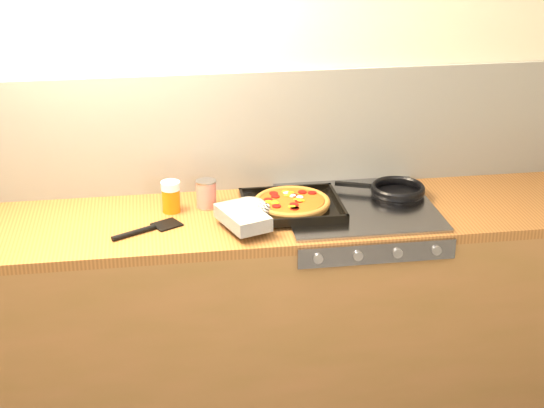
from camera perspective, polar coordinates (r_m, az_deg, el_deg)
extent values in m
plane|color=beige|center=(3.43, -2.47, 6.59)|extent=(3.20, 0.00, 3.20)
cube|color=silver|center=(3.45, -2.42, 4.94)|extent=(3.20, 0.02, 0.50)
cube|color=#905D37|center=(3.49, -1.69, -7.85)|extent=(3.20, 0.60, 0.86)
cube|color=brown|center=(3.28, -1.78, -1.09)|extent=(3.20, 0.60, 0.04)
cube|color=gray|center=(3.11, 7.18, -3.31)|extent=(0.60, 0.03, 0.08)
cylinder|color=#A5A5AA|center=(3.05, 3.17, -3.74)|extent=(0.04, 0.02, 0.04)
cylinder|color=#A5A5AA|center=(3.08, 5.91, -3.54)|extent=(0.04, 0.02, 0.04)
cylinder|color=#A5A5AA|center=(3.12, 8.58, -3.33)|extent=(0.04, 0.02, 0.04)
cylinder|color=#A5A5AA|center=(3.16, 11.19, -3.12)|extent=(0.04, 0.02, 0.04)
cube|color=gray|center=(3.35, 5.88, -0.22)|extent=(0.60, 0.56, 0.02)
cube|color=black|center=(3.29, 1.37, -0.24)|extent=(0.39, 0.34, 0.01)
cube|color=black|center=(3.43, 0.91, 1.08)|extent=(0.39, 0.01, 0.02)
cube|color=black|center=(3.14, 1.88, -1.13)|extent=(0.39, 0.01, 0.02)
cube|color=black|center=(3.32, 4.56, 0.21)|extent=(0.01, 0.34, 0.02)
cube|color=black|center=(3.26, -1.87, -0.17)|extent=(0.01, 0.34, 0.02)
cylinder|color=#A4722F|center=(3.29, 1.37, 0.01)|extent=(0.29, 0.29, 0.02)
torus|color=#A4722F|center=(3.28, 1.38, 0.16)|extent=(0.30, 0.30, 0.02)
cylinder|color=#CE6519|center=(3.28, 1.38, 0.20)|extent=(0.25, 0.25, 0.01)
cylinder|color=maroon|center=(3.27, 1.87, 0.23)|extent=(0.03, 0.03, 0.00)
cylinder|color=maroon|center=(3.34, 0.11, 0.73)|extent=(0.03, 0.03, 0.00)
cylinder|color=maroon|center=(3.20, 1.54, -0.29)|extent=(0.03, 0.03, 0.00)
cylinder|color=maroon|center=(3.28, -0.27, 0.29)|extent=(0.03, 0.03, 0.00)
cylinder|color=maroon|center=(3.35, 2.09, 0.82)|extent=(0.03, 0.03, 0.00)
cylinder|color=maroon|center=(3.32, 1.47, 0.59)|extent=(0.03, 0.03, 0.00)
cylinder|color=maroon|center=(3.22, 0.30, -0.15)|extent=(0.03, 0.03, 0.00)
cylinder|color=maroon|center=(3.35, 2.77, 0.77)|extent=(0.03, 0.03, 0.00)
cylinder|color=maroon|center=(3.20, 1.57, -0.27)|extent=(0.03, 0.03, 0.00)
cylinder|color=maroon|center=(3.23, 1.51, -0.04)|extent=(0.03, 0.03, 0.00)
cylinder|color=maroon|center=(3.31, 0.23, 0.52)|extent=(0.03, 0.03, 0.00)
ellipsoid|color=gold|center=(3.25, 0.13, 0.14)|extent=(0.03, 0.02, 0.01)
ellipsoid|color=gold|center=(3.26, -0.27, 0.17)|extent=(0.03, 0.02, 0.01)
ellipsoid|color=gold|center=(3.32, 1.10, 0.62)|extent=(0.03, 0.02, 0.01)
ellipsoid|color=gold|center=(3.35, 0.92, 0.85)|extent=(0.03, 0.02, 0.01)
ellipsoid|color=gold|center=(3.21, 1.38, -0.17)|extent=(0.03, 0.02, 0.01)
ellipsoid|color=gold|center=(3.27, 2.00, 0.23)|extent=(0.03, 0.02, 0.01)
ellipsoid|color=gold|center=(3.28, 1.76, 0.33)|extent=(0.03, 0.02, 0.01)
ellipsoid|color=gold|center=(3.24, 0.22, 0.07)|extent=(0.03, 0.02, 0.01)
ellipsoid|color=gold|center=(3.34, 1.27, 0.77)|extent=(0.03, 0.02, 0.01)
ellipsoid|color=silver|center=(3.35, 0.99, 0.79)|extent=(0.03, 0.03, 0.01)
ellipsoid|color=silver|center=(3.31, 1.43, 0.57)|extent=(0.03, 0.03, 0.01)
ellipsoid|color=silver|center=(3.30, 1.92, 0.48)|extent=(0.03, 0.03, 0.01)
cube|color=black|center=(3.12, -2.02, -0.92)|extent=(0.21, 0.26, 0.05)
ellipsoid|color=black|center=(3.22, -1.56, -0.12)|extent=(0.14, 0.14, 0.05)
cylinder|color=black|center=(3.16, -0.78, -0.63)|extent=(0.09, 0.11, 0.05)
cylinder|color=black|center=(3.46, 8.59, 0.68)|extent=(0.27, 0.27, 0.01)
torus|color=black|center=(3.45, 8.61, 1.00)|extent=(0.29, 0.29, 0.02)
cube|color=black|center=(3.47, 5.66, 1.31)|extent=(0.16, 0.08, 0.01)
cylinder|color=#AE0E10|center=(3.33, -4.52, 0.69)|extent=(0.09, 0.09, 0.10)
cylinder|color=#B2B2B7|center=(3.31, -4.55, 1.56)|extent=(0.09, 0.09, 0.01)
cylinder|color=#B2B2B7|center=(3.35, -4.49, -0.17)|extent=(0.09, 0.09, 0.01)
cylinder|color=#CA660B|center=(3.31, -6.92, 0.24)|extent=(0.09, 0.09, 0.09)
cylinder|color=silver|center=(3.29, -6.97, 1.26)|extent=(0.10, 0.10, 0.03)
cylinder|color=#A07044|center=(3.42, -0.20, 0.51)|extent=(0.24, 0.13, 0.02)
ellipsoid|color=#A07044|center=(3.50, 1.70, 1.01)|extent=(0.07, 0.06, 0.02)
cube|color=black|center=(3.21, -7.21, -1.41)|extent=(0.13, 0.12, 0.01)
cylinder|color=black|center=(3.14, -9.43, -1.95)|extent=(0.17, 0.10, 0.02)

